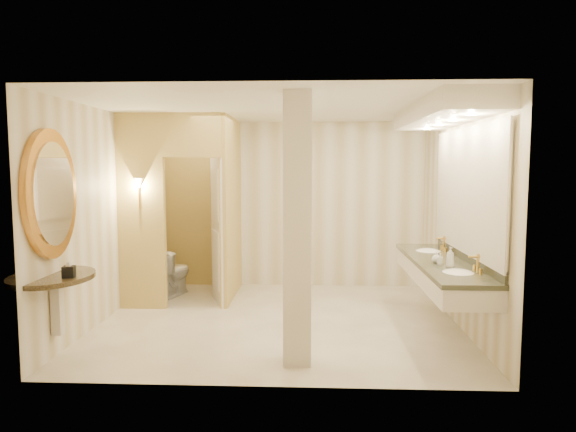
# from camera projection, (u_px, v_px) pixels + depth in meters

# --- Properties ---
(floor) EXTENTS (4.50, 4.50, 0.00)m
(floor) POSITION_uv_depth(u_px,v_px,m) (279.00, 320.00, 6.61)
(floor) COLOR white
(floor) RESTS_ON ground
(ceiling) EXTENTS (4.50, 4.50, 0.00)m
(ceiling) POSITION_uv_depth(u_px,v_px,m) (278.00, 108.00, 6.35)
(ceiling) COLOR white
(ceiling) RESTS_ON wall_back
(wall_back) EXTENTS (4.50, 0.02, 2.70)m
(wall_back) POSITION_uv_depth(u_px,v_px,m) (286.00, 205.00, 8.47)
(wall_back) COLOR silver
(wall_back) RESTS_ON floor
(wall_front) EXTENTS (4.50, 0.02, 2.70)m
(wall_front) POSITION_uv_depth(u_px,v_px,m) (264.00, 238.00, 4.49)
(wall_front) COLOR silver
(wall_front) RESTS_ON floor
(wall_left) EXTENTS (0.02, 4.00, 2.70)m
(wall_left) POSITION_uv_depth(u_px,v_px,m) (104.00, 215.00, 6.58)
(wall_left) COLOR silver
(wall_left) RESTS_ON floor
(wall_right) EXTENTS (0.02, 4.00, 2.70)m
(wall_right) POSITION_uv_depth(u_px,v_px,m) (459.00, 217.00, 6.37)
(wall_right) COLOR silver
(wall_right) RESTS_ON floor
(toilet_closet) EXTENTS (1.50, 1.55, 2.70)m
(toilet_closet) POSITION_uv_depth(u_px,v_px,m) (206.00, 207.00, 7.49)
(toilet_closet) COLOR tan
(toilet_closet) RESTS_ON floor
(wall_sconce) EXTENTS (0.14, 0.14, 0.42)m
(wall_sconce) POSITION_uv_depth(u_px,v_px,m) (139.00, 185.00, 6.95)
(wall_sconce) COLOR gold
(wall_sconce) RESTS_ON toilet_closet
(vanity) EXTENTS (0.75, 2.73, 2.09)m
(vanity) POSITION_uv_depth(u_px,v_px,m) (446.00, 196.00, 5.96)
(vanity) COLOR beige
(vanity) RESTS_ON floor
(console_shelf) EXTENTS (1.01, 1.01, 1.95)m
(console_shelf) POSITION_uv_depth(u_px,v_px,m) (52.00, 229.00, 5.18)
(console_shelf) COLOR black
(console_shelf) RESTS_ON floor
(pillar) EXTENTS (0.28, 0.28, 2.70)m
(pillar) POSITION_uv_depth(u_px,v_px,m) (298.00, 230.00, 5.06)
(pillar) COLOR beige
(pillar) RESTS_ON floor
(tissue_box) EXTENTS (0.13, 0.13, 0.11)m
(tissue_box) POSITION_uv_depth(u_px,v_px,m) (69.00, 272.00, 5.10)
(tissue_box) COLOR black
(tissue_box) RESTS_ON console_shelf
(toilet) EXTENTS (0.59, 0.79, 0.72)m
(toilet) POSITION_uv_depth(u_px,v_px,m) (172.00, 272.00, 7.88)
(toilet) COLOR white
(toilet) RESTS_ON floor
(soap_bottle_a) EXTENTS (0.08, 0.08, 0.13)m
(soap_bottle_a) POSITION_uv_depth(u_px,v_px,m) (440.00, 259.00, 5.77)
(soap_bottle_a) COLOR beige
(soap_bottle_a) RESTS_ON vanity
(soap_bottle_b) EXTENTS (0.13, 0.13, 0.13)m
(soap_bottle_b) POSITION_uv_depth(u_px,v_px,m) (436.00, 257.00, 5.87)
(soap_bottle_b) COLOR silver
(soap_bottle_b) RESTS_ON vanity
(soap_bottle_c) EXTENTS (0.10, 0.10, 0.22)m
(soap_bottle_c) POSITION_uv_depth(u_px,v_px,m) (450.00, 257.00, 5.61)
(soap_bottle_c) COLOR #C6B28C
(soap_bottle_c) RESTS_ON vanity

